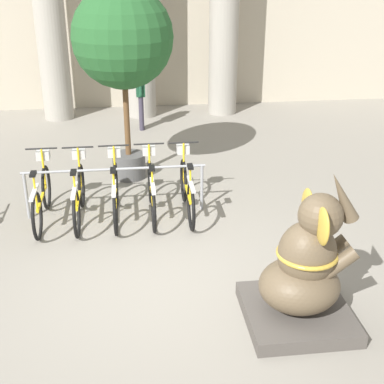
# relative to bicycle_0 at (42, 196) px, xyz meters

# --- Properties ---
(ground_plane) EXTENTS (60.00, 60.00, 0.00)m
(ground_plane) POSITION_rel_bicycle_0_xyz_m (1.71, -1.82, -0.42)
(ground_plane) COLOR gray
(column_left) EXTENTS (0.90, 0.90, 5.16)m
(column_left) POSITION_rel_bicycle_0_xyz_m (-0.36, 5.78, 2.21)
(column_left) COLOR gray
(column_left) RESTS_ON ground_plane
(column_middle) EXTENTS (0.90, 0.90, 5.16)m
(column_middle) POSITION_rel_bicycle_0_xyz_m (1.71, 5.78, 2.21)
(column_middle) COLOR gray
(column_middle) RESTS_ON ground_plane
(column_right) EXTENTS (0.90, 0.90, 5.16)m
(column_right) POSITION_rel_bicycle_0_xyz_m (3.77, 5.78, 2.21)
(column_right) COLOR gray
(column_right) RESTS_ON ground_plane
(bike_rack) EXTENTS (2.81, 0.05, 0.77)m
(bike_rack) POSITION_rel_bicycle_0_xyz_m (1.10, 0.13, 0.16)
(bike_rack) COLOR gray
(bike_rack) RESTS_ON ground_plane
(bicycle_0) EXTENTS (0.48, 1.74, 1.03)m
(bicycle_0) POSITION_rel_bicycle_0_xyz_m (0.00, 0.00, 0.00)
(bicycle_0) COLOR black
(bicycle_0) RESTS_ON ground_plane
(bicycle_1) EXTENTS (0.48, 1.74, 1.03)m
(bicycle_1) POSITION_rel_bicycle_0_xyz_m (0.55, -0.01, 0.00)
(bicycle_1) COLOR black
(bicycle_1) RESTS_ON ground_plane
(bicycle_2) EXTENTS (0.48, 1.74, 1.03)m
(bicycle_2) POSITION_rel_bicycle_0_xyz_m (1.10, 0.01, 0.00)
(bicycle_2) COLOR black
(bicycle_2) RESTS_ON ground_plane
(bicycle_3) EXTENTS (0.48, 1.74, 1.03)m
(bicycle_3) POSITION_rel_bicycle_0_xyz_m (1.66, 0.02, 0.00)
(bicycle_3) COLOR black
(bicycle_3) RESTS_ON ground_plane
(bicycle_4) EXTENTS (0.48, 1.74, 1.03)m
(bicycle_4) POSITION_rel_bicycle_0_xyz_m (2.21, 0.02, 0.00)
(bicycle_4) COLOR black
(bicycle_4) RESTS_ON ground_plane
(elephant_statue) EXTENTS (1.16, 1.16, 1.79)m
(elephant_statue) POSITION_rel_bicycle_0_xyz_m (3.17, -2.83, 0.19)
(elephant_statue) COLOR #4C4742
(elephant_statue) RESTS_ON ground_plane
(person_pedestrian) EXTENTS (0.22, 0.47, 1.63)m
(person_pedestrian) POSITION_rel_bicycle_0_xyz_m (1.66, 4.58, 0.55)
(person_pedestrian) COLOR #383342
(person_pedestrian) RESTS_ON ground_plane
(potted_tree) EXTENTS (1.70, 1.70, 3.35)m
(potted_tree) POSITION_rel_bicycle_0_xyz_m (1.33, 1.64, 2.01)
(potted_tree) COLOR #4C4C4C
(potted_tree) RESTS_ON ground_plane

